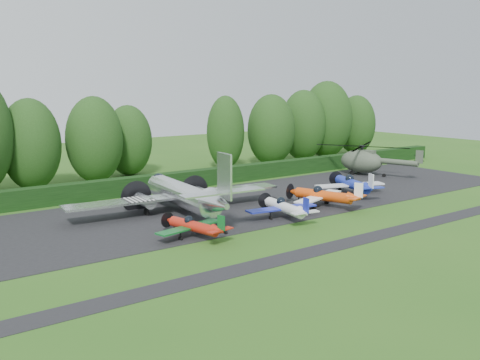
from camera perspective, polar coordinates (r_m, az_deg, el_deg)
ground at (r=48.00m, az=7.94°, el=-4.55°), size 160.00×160.00×0.00m
apron at (r=55.39m, az=0.74°, el=-2.47°), size 70.00×18.00×0.01m
taxiway_verge at (r=44.06m, az=13.40°, el=-6.06°), size 70.00×2.00×0.00m
hedgerow at (r=64.35m, az=-5.15°, el=-0.75°), size 90.00×1.60×2.00m
transport_plane at (r=50.40m, az=-6.01°, el=-1.55°), size 21.63×16.59×6.93m
light_plane_red at (r=42.81m, az=-5.00°, el=-4.91°), size 6.25×6.57×2.40m
light_plane_white at (r=48.75m, az=4.75°, el=-2.91°), size 6.94×7.29×2.67m
light_plane_orange at (r=53.93m, az=8.87°, el=-1.63°), size 7.57×7.96×2.91m
light_plane_blue at (r=60.38m, az=11.88°, el=-0.41°), size 7.95×8.36×3.06m
helicopter at (r=74.31m, az=12.87°, el=2.18°), size 12.49×14.62×4.02m
sign_board at (r=81.49m, az=12.06°, el=2.33°), size 3.60×0.14×2.03m
tree_0 at (r=97.21m, az=12.27°, el=5.79°), size 6.80×6.80×10.34m
tree_1 at (r=91.36m, az=9.21°, el=6.39°), size 8.59×8.59×12.78m
tree_2 at (r=73.44m, az=-11.82°, el=4.15°), size 6.31×6.31×9.47m
tree_4 at (r=81.39m, az=3.35°, el=5.35°), size 7.26×7.26×10.75m
tree_5 at (r=77.69m, az=-1.55°, el=5.09°), size 5.48×5.48×10.61m
tree_7 at (r=68.81m, az=-15.27°, el=4.16°), size 7.02×7.02×10.77m
tree_8 at (r=87.36m, az=6.76°, el=5.82°), size 7.33×7.33×11.35m
tree_9 at (r=66.11m, az=-21.43°, el=3.54°), size 6.82×6.82×10.64m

